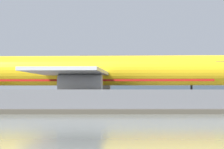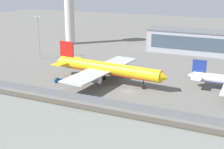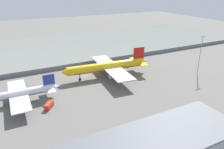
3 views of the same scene
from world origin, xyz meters
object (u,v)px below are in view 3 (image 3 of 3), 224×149
ops_van (49,105)px  cargo_jet_yellow (108,67)px  baggage_tug (127,66)px  apron_light_mast_apron_east (200,53)px  passenger_jet_white (15,95)px

ops_van → cargo_jet_yellow: bearing=-152.0°
baggage_tug → cargo_jet_yellow: bearing=24.8°
apron_light_mast_apron_east → passenger_jet_white: bearing=-6.4°
passenger_jet_white → apron_light_mast_apron_east: size_ratio=1.75×
baggage_tug → apron_light_mast_apron_east: (-30.35, 28.14, 11.50)m
cargo_jet_yellow → apron_light_mast_apron_east: 52.19m
cargo_jet_yellow → baggage_tug: bearing=-155.2°
passenger_jet_white → baggage_tug: passenger_jet_white is taller
baggage_tug → ops_van: 61.32m
apron_light_mast_apron_east → cargo_jet_yellow: bearing=-22.9°
cargo_jet_yellow → baggage_tug: 19.69m
passenger_jet_white → apron_light_mast_apron_east: bearing=173.6°
passenger_jet_white → ops_van: bearing=138.1°
apron_light_mast_apron_east → ops_van: bearing=-0.2°
passenger_jet_white → baggage_tug: 68.63m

